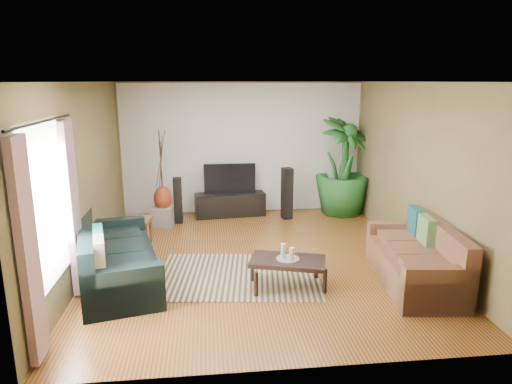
{
  "coord_description": "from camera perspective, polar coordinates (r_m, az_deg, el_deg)",
  "views": [
    {
      "loc": [
        -0.75,
        -6.57,
        2.71
      ],
      "look_at": [
        0.0,
        0.2,
        1.05
      ],
      "focal_mm": 32.0,
      "sensor_mm": 36.0,
      "label": 1
    }
  ],
  "objects": [
    {
      "name": "television",
      "position": [
        9.28,
        -3.31,
        1.69
      ],
      "size": [
        1.04,
        0.06,
        0.62
      ],
      "primitive_type": "cube",
      "color": "black",
      "rests_on": "tv_stand"
    },
    {
      "name": "curtain_rod",
      "position": [
        5.26,
        -25.18,
        7.94
      ],
      "size": [
        0.03,
        1.9,
        0.03
      ],
      "primitive_type": "cylinder",
      "rotation": [
        1.57,
        0.0,
        0.0
      ],
      "color": "black",
      "rests_on": "ground"
    },
    {
      "name": "speaker_right",
      "position": [
        9.15,
        3.9,
        -0.18
      ],
      "size": [
        0.23,
        0.25,
        1.04
      ],
      "primitive_type": "cube",
      "rotation": [
        0.0,
        0.0,
        0.24
      ],
      "color": "black",
      "rests_on": "floor"
    },
    {
      "name": "tv_stand",
      "position": [
        9.41,
        -3.26,
        -1.55
      ],
      "size": [
        1.46,
        0.57,
        0.47
      ],
      "primitive_type": "cube",
      "rotation": [
        0.0,
        0.0,
        0.1
      ],
      "color": "black",
      "rests_on": "floor"
    },
    {
      "name": "sofa_left",
      "position": [
        6.61,
        -16.89,
        -7.16
      ],
      "size": [
        1.45,
        2.39,
        0.85
      ],
      "primitive_type": "cube",
      "rotation": [
        0.0,
        0.0,
        1.81
      ],
      "color": "black",
      "rests_on": "floor"
    },
    {
      "name": "candle_tall",
      "position": [
        6.13,
        3.41,
        -7.32
      ],
      "size": [
        0.06,
        0.06,
        0.2
      ],
      "primitive_type": "cylinder",
      "color": "beige",
      "rests_on": "candle_tray"
    },
    {
      "name": "ceiling",
      "position": [
        6.61,
        0.2,
        13.61
      ],
      "size": [
        5.5,
        5.5,
        0.0
      ],
      "primitive_type": "plane",
      "rotation": [
        3.14,
        0.0,
        0.0
      ],
      "color": "white",
      "rests_on": "ground"
    },
    {
      "name": "candle_tray",
      "position": [
        6.15,
        4.0,
        -8.31
      ],
      "size": [
        0.3,
        0.3,
        0.01
      ],
      "primitive_type": "cylinder",
      "color": "gray",
      "rests_on": "coffee_table"
    },
    {
      "name": "candle_mid",
      "position": [
        6.09,
        4.45,
        -7.7
      ],
      "size": [
        0.06,
        0.06,
        0.15
      ],
      "primitive_type": "cylinder",
      "color": "beige",
      "rests_on": "candle_tray"
    },
    {
      "name": "candle_short",
      "position": [
        6.19,
        4.55,
        -7.47
      ],
      "size": [
        0.06,
        0.06,
        0.13
      ],
      "primitive_type": "cylinder",
      "color": "white",
      "rests_on": "candle_tray"
    },
    {
      "name": "speaker_left",
      "position": [
        9.0,
        -9.74,
        -1.05
      ],
      "size": [
        0.17,
        0.18,
        0.9
      ],
      "primitive_type": "cube",
      "rotation": [
        0.0,
        0.0,
        0.02
      ],
      "color": "black",
      "rests_on": "floor"
    },
    {
      "name": "coffee_table",
      "position": [
        6.23,
        3.96,
        -10.08
      ],
      "size": [
        1.1,
        0.8,
        0.4
      ],
      "primitive_type": "cube",
      "rotation": [
        0.0,
        0.0,
        -0.29
      ],
      "color": "black",
      "rests_on": "floor"
    },
    {
      "name": "wall_front",
      "position": [
        4.12,
        4.53,
        -5.62
      ],
      "size": [
        5.0,
        0.0,
        5.0
      ],
      "primitive_type": "plane",
      "rotation": [
        -1.57,
        0.0,
        0.0
      ],
      "color": "olive",
      "rests_on": "ground"
    },
    {
      "name": "floor",
      "position": [
        7.15,
        0.18,
        -8.59
      ],
      "size": [
        5.5,
        5.5,
        0.0
      ],
      "primitive_type": "plane",
      "color": "#905C25",
      "rests_on": "ground"
    },
    {
      "name": "pedestal",
      "position": [
        8.94,
        -11.49,
        -2.99
      ],
      "size": [
        0.42,
        0.42,
        0.37
      ],
      "primitive_type": "cube",
      "rotation": [
        0.0,
        0.0,
        -0.14
      ],
      "color": "gray",
      "rests_on": "floor"
    },
    {
      "name": "vase",
      "position": [
        8.84,
        -11.59,
        -0.79
      ],
      "size": [
        0.34,
        0.34,
        0.47
      ],
      "primitive_type": "ellipsoid",
      "color": "maroon",
      "rests_on": "pedestal"
    },
    {
      "name": "wall_back",
      "position": [
        9.45,
        -1.71,
        5.42
      ],
      "size": [
        5.0,
        0.0,
        5.0
      ],
      "primitive_type": "plane",
      "rotation": [
        1.57,
        0.0,
        0.0
      ],
      "color": "olive",
      "rests_on": "ground"
    },
    {
      "name": "window_pane",
      "position": [
        5.42,
        -24.72,
        -1.57
      ],
      "size": [
        0.0,
        1.8,
        1.8
      ],
      "primitive_type": "plane",
      "rotation": [
        1.57,
        0.0,
        1.57
      ],
      "color": "white",
      "rests_on": "ground"
    },
    {
      "name": "wall_right",
      "position": [
        7.45,
        19.67,
        2.38
      ],
      "size": [
        0.0,
        5.5,
        5.5
      ],
      "primitive_type": "plane",
      "rotation": [
        1.57,
        0.0,
        -1.57
      ],
      "color": "olive",
      "rests_on": "ground"
    },
    {
      "name": "side_table",
      "position": [
        7.88,
        -14.66,
        -4.96
      ],
      "size": [
        0.54,
        0.54,
        0.5
      ],
      "primitive_type": "cube",
      "rotation": [
        0.0,
        0.0,
        -0.16
      ],
      "color": "brown",
      "rests_on": "floor"
    },
    {
      "name": "potted_plant",
      "position": [
        9.56,
        10.85,
        3.19
      ],
      "size": [
        1.56,
        1.56,
        2.01
      ],
      "primitive_type": "imported",
      "rotation": [
        0.0,
        0.0,
        0.59
      ],
      "color": "#1C551F",
      "rests_on": "floor"
    },
    {
      "name": "area_rug",
      "position": [
        6.63,
        -2.2,
        -10.38
      ],
      "size": [
        2.46,
        1.87,
        0.01
      ],
      "primitive_type": "cube",
      "rotation": [
        0.0,
        0.0,
        -0.11
      ],
      "color": "tan",
      "rests_on": "floor"
    },
    {
      "name": "plant_pot",
      "position": [
        9.75,
        10.63,
        -1.8
      ],
      "size": [
        0.37,
        0.37,
        0.29
      ],
      "primitive_type": "cylinder",
      "color": "black",
      "rests_on": "floor"
    },
    {
      "name": "backwall_panel",
      "position": [
        9.44,
        -1.7,
        5.41
      ],
      "size": [
        4.9,
        0.0,
        4.9
      ],
      "primitive_type": "plane",
      "rotation": [
        1.57,
        0.0,
        0.0
      ],
      "color": "white",
      "rests_on": "ground"
    },
    {
      "name": "curtain_far",
      "position": [
        6.16,
        -21.93,
        -1.99
      ],
      "size": [
        0.08,
        0.35,
        2.2
      ],
      "primitive_type": "cube",
      "color": "gray",
      "rests_on": "ground"
    },
    {
      "name": "curtain_near",
      "position": [
        4.8,
        -26.6,
        -6.78
      ],
      "size": [
        0.08,
        0.35,
        2.2
      ],
      "primitive_type": "cube",
      "color": "gray",
      "rests_on": "ground"
    },
    {
      "name": "wall_left",
      "position": [
        6.93,
        -20.81,
        1.48
      ],
      "size": [
        0.0,
        5.5,
        5.5
      ],
      "primitive_type": "plane",
      "rotation": [
        1.57,
        0.0,
        1.57
      ],
      "color": "olive",
      "rests_on": "ground"
    },
    {
      "name": "sofa_right",
      "position": [
        6.62,
        19.21,
        -7.28
      ],
      "size": [
        1.07,
        1.99,
        0.85
      ],
      "primitive_type": "cube",
      "rotation": [
        0.0,
        0.0,
        -1.68
      ],
      "color": "brown",
      "rests_on": "floor"
    }
  ]
}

